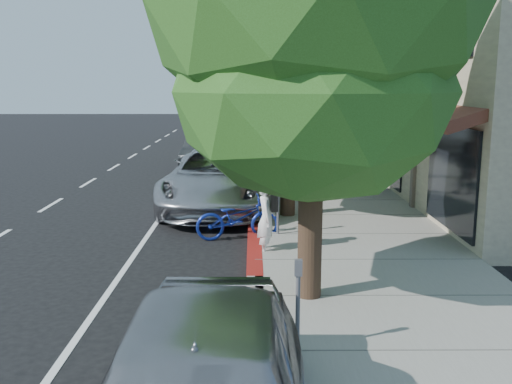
{
  "coord_description": "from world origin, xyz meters",
  "views": [
    {
      "loc": [
        -0.04,
        -11.04,
        3.63
      ],
      "look_at": [
        0.03,
        0.99,
        1.35
      ],
      "focal_mm": 40.0,
      "sensor_mm": 36.0,
      "label": 1
    }
  ],
  "objects_px": {
    "street_tree_4": "(269,68)",
    "bicycle": "(238,218)",
    "dark_sedan": "(204,151)",
    "silver_suv": "(219,179)",
    "pedestrian": "(324,168)",
    "street_tree_0": "(314,11)",
    "white_pickup": "(219,134)",
    "street_tree_2": "(279,53)",
    "dark_suv_far": "(220,126)",
    "street_tree_3": "(273,67)",
    "street_tree_5": "(267,70)",
    "street_tree_1": "(289,23)",
    "cyclist": "(266,219)"
  },
  "relations": [
    {
      "from": "street_tree_4",
      "to": "bicycle",
      "type": "bearing_deg",
      "value": -93.73
    },
    {
      "from": "bicycle",
      "to": "dark_sedan",
      "type": "bearing_deg",
      "value": -2.08
    },
    {
      "from": "silver_suv",
      "to": "pedestrian",
      "type": "xyz_separation_m",
      "value": [
        3.27,
        1.52,
        0.09
      ]
    },
    {
      "from": "street_tree_0",
      "to": "white_pickup",
      "type": "distance_m",
      "value": 23.49
    },
    {
      "from": "street_tree_2",
      "to": "dark_suv_far",
      "type": "height_order",
      "value": "street_tree_2"
    },
    {
      "from": "street_tree_3",
      "to": "dark_suv_far",
      "type": "relative_size",
      "value": 1.39
    },
    {
      "from": "street_tree_5",
      "to": "silver_suv",
      "type": "xyz_separation_m",
      "value": [
        -1.94,
        -22.5,
        -3.69
      ]
    },
    {
      "from": "street_tree_1",
      "to": "silver_suv",
      "type": "relative_size",
      "value": 1.31
    },
    {
      "from": "street_tree_1",
      "to": "white_pickup",
      "type": "relative_size",
      "value": 1.41
    },
    {
      "from": "street_tree_0",
      "to": "white_pickup",
      "type": "xyz_separation_m",
      "value": [
        -2.85,
        23.0,
        -3.86
      ]
    },
    {
      "from": "street_tree_2",
      "to": "dark_suv_far",
      "type": "bearing_deg",
      "value": 100.3
    },
    {
      "from": "street_tree_3",
      "to": "bicycle",
      "type": "xyz_separation_m",
      "value": [
        -1.3,
        -13.92,
        -3.91
      ]
    },
    {
      "from": "street_tree_0",
      "to": "cyclist",
      "type": "bearing_deg",
      "value": 103.33
    },
    {
      "from": "white_pickup",
      "to": "dark_suv_far",
      "type": "xyz_separation_m",
      "value": [
        -0.25,
        6.05,
        0.02
      ]
    },
    {
      "from": "dark_sedan",
      "to": "white_pickup",
      "type": "distance_m",
      "value": 7.0
    },
    {
      "from": "street_tree_5",
      "to": "dark_suv_far",
      "type": "distance_m",
      "value": 4.91
    },
    {
      "from": "street_tree_2",
      "to": "street_tree_5",
      "type": "distance_m",
      "value": 18.0
    },
    {
      "from": "street_tree_5",
      "to": "dark_suv_far",
      "type": "bearing_deg",
      "value": -163.03
    },
    {
      "from": "street_tree_3",
      "to": "dark_suv_far",
      "type": "bearing_deg",
      "value": 105.67
    },
    {
      "from": "street_tree_1",
      "to": "cyclist",
      "type": "height_order",
      "value": "street_tree_1"
    },
    {
      "from": "street_tree_3",
      "to": "dark_suv_far",
      "type": "xyz_separation_m",
      "value": [
        -3.1,
        11.05,
        -3.53
      ]
    },
    {
      "from": "cyclist",
      "to": "dark_suv_far",
      "type": "bearing_deg",
      "value": 6.69
    },
    {
      "from": "bicycle",
      "to": "dark_suv_far",
      "type": "height_order",
      "value": "dark_suv_far"
    },
    {
      "from": "street_tree_2",
      "to": "street_tree_4",
      "type": "relative_size",
      "value": 1.02
    },
    {
      "from": "street_tree_0",
      "to": "street_tree_5",
      "type": "xyz_separation_m",
      "value": [
        -0.0,
        30.0,
        -0.14
      ]
    },
    {
      "from": "street_tree_0",
      "to": "street_tree_4",
      "type": "distance_m",
      "value": 24.0
    },
    {
      "from": "street_tree_4",
      "to": "dark_suv_far",
      "type": "distance_m",
      "value": 6.96
    },
    {
      "from": "street_tree_2",
      "to": "dark_sedan",
      "type": "height_order",
      "value": "street_tree_2"
    },
    {
      "from": "street_tree_4",
      "to": "white_pickup",
      "type": "xyz_separation_m",
      "value": [
        -2.85,
        -1.0,
        -3.67
      ]
    },
    {
      "from": "street_tree_3",
      "to": "street_tree_2",
      "type": "bearing_deg",
      "value": -90.0
    },
    {
      "from": "silver_suv",
      "to": "bicycle",
      "type": "bearing_deg",
      "value": -77.39
    },
    {
      "from": "street_tree_4",
      "to": "cyclist",
      "type": "relative_size",
      "value": 4.57
    },
    {
      "from": "street_tree_3",
      "to": "pedestrian",
      "type": "relative_size",
      "value": 4.35
    },
    {
      "from": "street_tree_3",
      "to": "street_tree_5",
      "type": "height_order",
      "value": "street_tree_5"
    },
    {
      "from": "pedestrian",
      "to": "bicycle",
      "type": "bearing_deg",
      "value": 54.59
    },
    {
      "from": "street_tree_1",
      "to": "street_tree_2",
      "type": "relative_size",
      "value": 1.11
    },
    {
      "from": "street_tree_4",
      "to": "dark_suv_far",
      "type": "xyz_separation_m",
      "value": [
        -3.1,
        5.05,
        -3.64
      ]
    },
    {
      "from": "street_tree_2",
      "to": "street_tree_3",
      "type": "distance_m",
      "value": 6.01
    },
    {
      "from": "silver_suv",
      "to": "dark_suv_far",
      "type": "relative_size",
      "value": 1.23
    },
    {
      "from": "cyclist",
      "to": "white_pickup",
      "type": "bearing_deg",
      "value": 7.56
    },
    {
      "from": "cyclist",
      "to": "pedestrian",
      "type": "height_order",
      "value": "pedestrian"
    },
    {
      "from": "street_tree_2",
      "to": "white_pickup",
      "type": "height_order",
      "value": "street_tree_2"
    },
    {
      "from": "bicycle",
      "to": "white_pickup",
      "type": "distance_m",
      "value": 18.99
    },
    {
      "from": "street_tree_5",
      "to": "white_pickup",
      "type": "bearing_deg",
      "value": -112.12
    },
    {
      "from": "silver_suv",
      "to": "dark_sedan",
      "type": "xyz_separation_m",
      "value": [
        -1.16,
        8.51,
        -0.18
      ]
    },
    {
      "from": "street_tree_2",
      "to": "street_tree_5",
      "type": "height_order",
      "value": "street_tree_2"
    },
    {
      "from": "street_tree_2",
      "to": "cyclist",
      "type": "bearing_deg",
      "value": -94.02
    },
    {
      "from": "white_pickup",
      "to": "pedestrian",
      "type": "xyz_separation_m",
      "value": [
        4.18,
        -13.98,
        0.12
      ]
    },
    {
      "from": "dark_sedan",
      "to": "silver_suv",
      "type": "bearing_deg",
      "value": -78.85
    },
    {
      "from": "cyclist",
      "to": "dark_sedan",
      "type": "distance_m",
      "value": 13.49
    }
  ]
}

